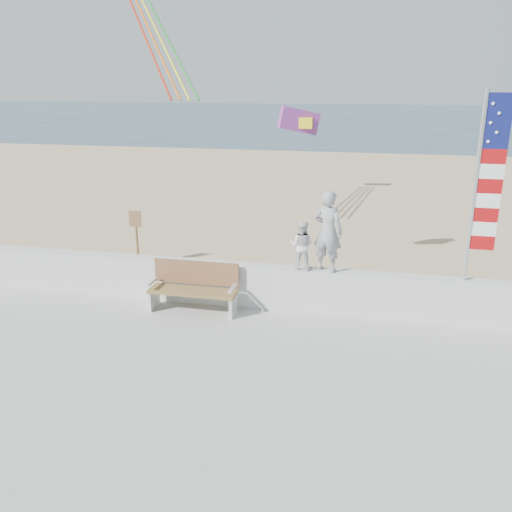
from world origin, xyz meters
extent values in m
plane|color=#2B4456|center=(0.00, 0.00, 0.00)|extent=(220.00, 220.00, 0.00)
cube|color=tan|center=(0.00, 9.00, 0.04)|extent=(90.00, 40.00, 0.08)
cube|color=silver|center=(0.00, 2.00, 0.63)|extent=(30.00, 0.35, 0.90)
imported|color=gray|center=(1.60, 2.00, 1.89)|extent=(0.69, 0.56, 1.62)
imported|color=silver|center=(1.09, 2.00, 1.57)|extent=(0.51, 0.42, 0.99)
cube|color=olive|center=(-1.04, 1.45, 0.62)|extent=(1.80, 0.50, 0.06)
cube|color=brown|center=(-1.04, 1.72, 0.93)|extent=(1.80, 0.05, 0.50)
cube|color=white|center=(-1.89, 1.45, 0.38)|extent=(0.06, 0.50, 0.40)
cube|color=white|center=(-1.89, 1.40, 0.78)|extent=(0.06, 0.45, 0.05)
cube|color=white|center=(-0.19, 1.45, 0.38)|extent=(0.06, 0.50, 0.40)
cube|color=white|center=(-0.19, 1.40, 0.78)|extent=(0.06, 0.45, 0.05)
cylinder|color=silver|center=(4.20, 2.00, 2.83)|extent=(0.08, 0.08, 3.50)
cube|color=#0F1451|center=(4.44, 2.00, 4.03)|extent=(0.44, 0.02, 0.95)
cube|color=#9E0A0C|center=(4.44, 2.00, 1.84)|extent=(0.44, 0.02, 0.26)
cube|color=white|center=(4.44, 2.00, 2.10)|extent=(0.44, 0.02, 0.26)
cube|color=#9E0A0C|center=(4.44, 2.00, 2.37)|extent=(0.44, 0.02, 0.26)
cube|color=white|center=(4.44, 2.00, 2.63)|extent=(0.44, 0.02, 0.26)
cube|color=#9E0A0C|center=(4.44, 2.00, 2.89)|extent=(0.44, 0.02, 0.26)
cube|color=white|center=(4.44, 2.00, 3.16)|extent=(0.44, 0.02, 0.26)
cube|color=#9E0A0C|center=(4.44, 2.00, 3.42)|extent=(0.44, 0.02, 0.26)
sphere|color=white|center=(4.32, 1.98, 3.68)|extent=(0.06, 0.06, 0.06)
sphere|color=white|center=(4.44, 1.98, 3.84)|extent=(0.06, 0.06, 0.06)
sphere|color=white|center=(4.32, 1.98, 4.00)|extent=(0.06, 0.06, 0.06)
sphere|color=white|center=(4.44, 1.98, 4.16)|extent=(0.06, 0.06, 0.06)
sphere|color=white|center=(4.32, 1.98, 4.32)|extent=(0.06, 0.06, 0.06)
cube|color=#FA1B34|center=(0.59, 4.78, 3.80)|extent=(1.02, 0.65, 0.69)
cube|color=yellow|center=(0.74, 4.78, 3.75)|extent=(0.36, 0.27, 0.26)
cylinder|color=red|center=(-4.63, 8.13, 6.04)|extent=(2.73, 2.96, 3.78)
cylinder|color=#F05E0F|center=(-4.41, 8.13, 6.04)|extent=(2.82, 2.96, 3.78)
cylinder|color=yellow|center=(-4.18, 8.13, 6.04)|extent=(2.91, 2.96, 3.78)
cylinder|color=#178B26|center=(-3.96, 8.13, 6.04)|extent=(3.00, 2.96, 3.79)
cylinder|color=olive|center=(-3.49, 4.23, 0.68)|extent=(0.07, 0.07, 1.20)
cube|color=olive|center=(-3.49, 4.21, 1.33)|extent=(0.32, 0.03, 0.42)
camera|label=1|loc=(2.39, -8.27, 4.70)|focal=38.00mm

